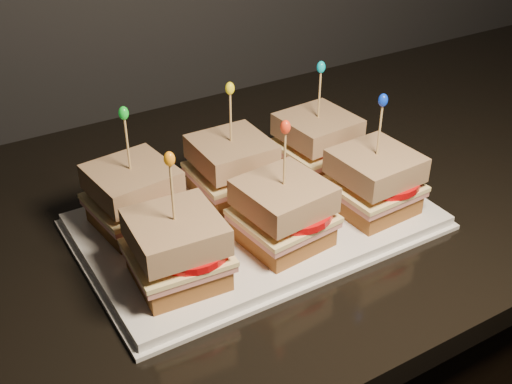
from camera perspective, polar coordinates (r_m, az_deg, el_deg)
granite_slab at (r=0.90m, az=-5.81°, el=-2.94°), size 2.72×0.71×0.03m
platter at (r=0.85m, az=0.00°, el=-2.62°), size 0.45×0.28×0.02m
platter_rim at (r=0.86m, az=0.00°, el=-2.95°), size 0.46×0.29×0.01m
sandwich_0_bread_bot at (r=0.84m, az=-10.62°, el=-2.04°), size 0.11×0.11×0.03m
sandwich_0_ham at (r=0.83m, az=-10.74°, el=-1.06°), size 0.12×0.11×0.01m
sandwich_0_cheese at (r=0.83m, az=-10.79°, el=-0.65°), size 0.12×0.11×0.01m
sandwich_0_tomato at (r=0.82m, az=-9.91°, el=-0.17°), size 0.10×0.10×0.01m
sandwich_0_bread_top at (r=0.81m, az=-10.99°, el=1.04°), size 0.11×0.11×0.03m
sandwich_0_pick at (r=0.79m, az=-11.33°, el=3.93°), size 0.00×0.00×0.09m
sandwich_0_frill at (r=0.77m, az=-11.69°, el=6.89°), size 0.01×0.01×0.02m
sandwich_1_bread_bot at (r=0.89m, az=-2.13°, el=0.59°), size 0.10×0.10×0.03m
sandwich_1_ham at (r=0.88m, az=-2.15°, el=1.54°), size 0.11×0.10×0.01m
sandwich_1_cheese at (r=0.87m, az=-2.16°, el=1.94°), size 0.11×0.10×0.01m
sandwich_1_tomato at (r=0.87m, az=-1.29°, el=2.40°), size 0.10×0.10×0.01m
sandwich_1_bread_top at (r=0.86m, az=-2.20°, el=3.58°), size 0.10×0.10×0.03m
sandwich_1_pick at (r=0.84m, az=-2.27°, el=6.37°), size 0.00×0.00×0.09m
sandwich_1_frill at (r=0.82m, az=-2.33°, el=9.20°), size 0.01×0.01×0.02m
sandwich_2_bread_bot at (r=0.95m, az=5.34°, el=2.89°), size 0.10×0.10×0.03m
sandwich_2_ham at (r=0.95m, az=5.39°, el=3.80°), size 0.11×0.11×0.01m
sandwich_2_cheese at (r=0.94m, az=5.41°, el=4.17°), size 0.11×0.11×0.01m
sandwich_2_tomato at (r=0.94m, az=6.24°, el=4.60°), size 0.10×0.10×0.01m
sandwich_2_bread_top at (r=0.93m, az=5.50°, el=5.73°), size 0.10×0.10×0.03m
sandwich_2_pick at (r=0.91m, az=5.65°, el=8.35°), size 0.00×0.00×0.09m
sandwich_2_frill at (r=0.89m, az=5.81°, el=10.99°), size 0.01×0.01×0.02m
sandwich_3_bread_bot at (r=0.74m, az=-6.91°, el=-6.83°), size 0.10×0.10×0.03m
sandwich_3_ham at (r=0.73m, az=-6.99°, el=-5.79°), size 0.11×0.11×0.01m
sandwich_3_cheese at (r=0.73m, az=-7.03°, el=-5.35°), size 0.11×0.11×0.01m
sandwich_3_tomato at (r=0.72m, az=-6.00°, el=-4.84°), size 0.10×0.10×0.01m
sandwich_3_bread_top at (r=0.71m, az=-7.18°, el=-3.53°), size 0.10×0.10×0.03m
sandwich_3_pick at (r=0.68m, az=-7.44°, el=-0.36°), size 0.00×0.00×0.09m
sandwich_3_frill at (r=0.66m, az=-7.71°, el=2.93°), size 0.01×0.01×0.02m
sandwich_4_bread_bot at (r=0.80m, az=2.38°, el=-3.55°), size 0.10×0.10×0.03m
sandwich_4_ham at (r=0.79m, az=2.41°, el=-2.54°), size 0.11×0.11×0.01m
sandwich_4_cheese at (r=0.78m, az=2.42°, el=-2.11°), size 0.12×0.11×0.01m
sandwich_4_tomato at (r=0.78m, az=3.41°, el=-1.61°), size 0.10×0.10×0.01m
sandwich_4_bread_top at (r=0.77m, az=2.47°, el=-0.35°), size 0.11×0.11×0.03m
sandwich_4_pick at (r=0.74m, az=2.55°, el=2.68°), size 0.00×0.00×0.09m
sandwich_4_frill at (r=0.72m, az=2.64°, el=5.79°), size 0.01×0.01×0.02m
sandwich_5_bread_bot at (r=0.87m, az=10.25°, el=-0.68°), size 0.10×0.10×0.03m
sandwich_5_ham at (r=0.86m, az=10.35°, el=0.28°), size 0.11×0.11×0.01m
sandwich_5_cheese at (r=0.86m, az=10.40°, el=0.68°), size 0.11×0.11×0.01m
sandwich_5_tomato at (r=0.86m, az=11.32°, el=1.14°), size 0.10×0.10×0.01m
sandwich_5_bread_top at (r=0.84m, az=10.59°, el=2.33°), size 0.10×0.10×0.03m
sandwich_5_pick at (r=0.82m, az=10.90°, el=5.15°), size 0.00×0.00×0.09m
sandwich_5_frill at (r=0.80m, az=11.23°, el=8.01°), size 0.01×0.01×0.02m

